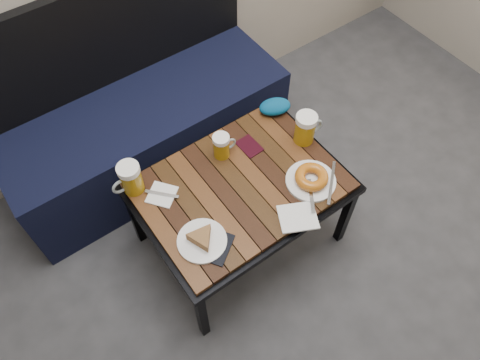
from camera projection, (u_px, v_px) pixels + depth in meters
bench at (145, 126)px, 2.34m from camera, size 1.40×0.50×0.95m
cafe_table at (240, 190)px, 1.94m from camera, size 0.84×0.62×0.47m
beer_mug_left at (130, 178)px, 1.83m from camera, size 0.13×0.09×0.14m
beer_mug_centre at (222, 146)px, 1.94m from camera, size 0.11×0.07×0.12m
beer_mug_right at (306, 128)px, 1.98m from camera, size 0.14×0.10×0.15m
plate_pie at (202, 239)px, 1.74m from camera, size 0.19×0.19×0.05m
plate_bagel at (311, 179)px, 1.89m from camera, size 0.25×0.24×0.06m
napkin_left at (162, 195)px, 1.87m from camera, size 0.15×0.15×0.01m
napkin_right at (298, 217)px, 1.81m from camera, size 0.19×0.18×0.01m
passport_navy at (217, 247)px, 1.74m from camera, size 0.17×0.16×0.01m
passport_burgundy at (249, 146)px, 2.01m from camera, size 0.08×0.11×0.01m
knit_pouch at (275, 107)px, 2.10m from camera, size 0.17×0.14×0.06m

